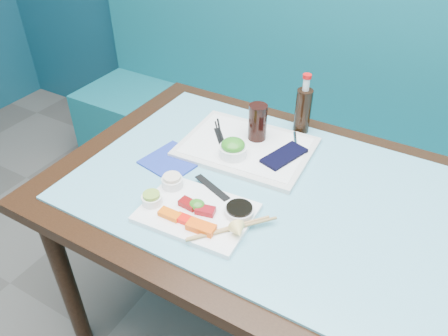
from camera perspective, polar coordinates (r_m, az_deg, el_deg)
The scene contains 34 objects.
booth_bench at distance 2.17m, azimuth 15.95°, elevation 1.59°, with size 3.00×0.56×1.17m.
dining_table at distance 1.35m, azimuth 7.44°, elevation -6.11°, with size 1.40×0.90×0.75m.
glass_top at distance 1.29m, azimuth 7.74°, elevation -3.29°, with size 1.22×0.76×0.01m, color #62AFC5.
sashimi_plate at distance 1.20m, azimuth -3.57°, elevation -5.87°, with size 0.30×0.22×0.02m, color white.
salmon_left at distance 1.18m, azimuth -7.10°, elevation -6.03°, with size 0.06×0.03×0.01m, color #FF630A.
salmon_mid at distance 1.16m, azimuth -4.95°, elevation -6.77°, with size 0.06×0.03×0.01m, color #FC120A.
salmon_right at distance 1.14m, azimuth -3.00°, elevation -7.74°, with size 0.08×0.04×0.02m, color #FF540A.
tuna_left at distance 1.21m, azimuth -4.67°, elevation -4.67°, with size 0.05×0.03×0.02m, color maroon.
tuna_right at distance 1.19m, azimuth -2.45°, elevation -5.57°, with size 0.05×0.03×0.02m, color maroon.
seaweed_garnish at distance 1.20m, azimuth -3.55°, elevation -4.80°, with size 0.05×0.04×0.02m, color #2E751B.
ramekin_wasabi at distance 1.23m, azimuth -9.40°, elevation -4.09°, with size 0.06×0.06×0.02m, color white.
wasabi_fill at distance 1.22m, azimuth -9.48°, elevation -3.49°, with size 0.05×0.05×0.01m, color #7AA735.
ramekin_ginger at distance 1.28m, azimuth -6.77°, elevation -1.86°, with size 0.06×0.06×0.03m, color white.
ginger_fill at distance 1.27m, azimuth -6.83°, elevation -1.21°, with size 0.05×0.05×0.01m, color beige.
soy_dish at distance 1.19m, azimuth 2.00°, elevation -5.63°, with size 0.08×0.08×0.02m, color white.
soy_fill at distance 1.18m, azimuth 2.01°, elevation -5.22°, with size 0.07×0.07×0.01m, color black.
lemon_wedge at distance 1.11m, azimuth 1.85°, elevation -8.21°, with size 0.05×0.05×0.04m, color #FFDD78.
chopstick_sleeve at distance 1.27m, azimuth -1.57°, elevation -2.53°, with size 0.14×0.02×0.00m, color black.
wooden_chopstick_a at distance 1.14m, azimuth 0.65°, elevation -7.78°, with size 0.01×0.01×0.23m, color tan.
wooden_chopstick_b at distance 1.14m, azimuth 1.09°, elevation -7.94°, with size 0.01×0.01×0.25m, color #9A7B48.
serving_tray at distance 1.45m, azimuth 2.95°, elevation 2.70°, with size 0.42×0.31×0.02m, color silver.
paper_placemat at distance 1.45m, azimuth 2.96°, elevation 3.00°, with size 0.38×0.27×0.00m, color white.
seaweed_bowl at distance 1.39m, azimuth 1.17°, elevation 2.19°, with size 0.09×0.09×0.04m, color white.
seaweed_salad at distance 1.37m, azimuth 1.18°, elevation 3.05°, with size 0.08×0.08×0.04m, color #2B811D.
cola_glass at distance 1.45m, azimuth 4.41°, elevation 5.97°, with size 0.06×0.06×0.13m, color black.
navy_pouch at distance 1.40m, azimuth 7.85°, elevation 1.58°, with size 0.07×0.16×0.01m, color black.
fork at distance 1.48m, azimuth 9.28°, elevation 3.66°, with size 0.01×0.01×0.09m, color white.
black_chopstick_a at distance 1.48m, azimuth -0.62°, elevation 3.95°, with size 0.01×0.01×0.22m, color black.
black_chopstick_b at distance 1.48m, azimuth -0.35°, elevation 3.88°, with size 0.01×0.01×0.26m, color black.
tray_sleeve at distance 1.48m, azimuth -0.48°, elevation 3.87°, with size 0.02×0.13×0.00m, color black.
cola_bottle_body at distance 1.54m, azimuth 10.27°, elevation 7.34°, with size 0.06×0.06×0.16m, color black.
cola_bottle_neck at distance 1.49m, azimuth 10.69°, elevation 10.71°, with size 0.02×0.02×0.04m, color silver.
cola_bottle_cap at distance 1.48m, azimuth 10.82°, elevation 11.69°, with size 0.03×0.03×0.01m, color red.
blue_napkin at distance 1.41m, azimuth -6.77°, elevation 0.95°, with size 0.16×0.16×0.01m, color navy.
Camera 1 is at (0.34, 0.52, 1.58)m, focal length 35.00 mm.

